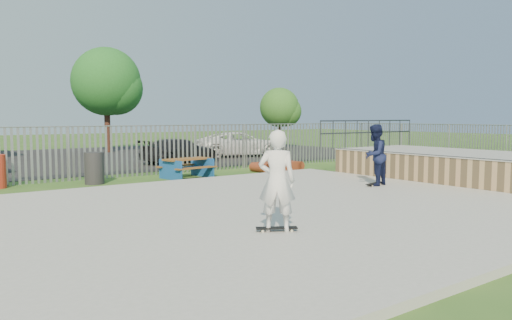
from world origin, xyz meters
TOP-DOWN VIEW (x-y plane):
  - ground at (0.00, 0.00)m, footprint 120.00×120.00m
  - concrete_slab at (0.00, 0.00)m, footprint 15.00×12.00m
  - quarter_pipe at (9.50, 1.04)m, footprint 5.50×7.05m
  - fence at (1.00, 4.59)m, footprint 26.04×16.02m
  - picnic_table at (2.29, 7.28)m, footprint 2.01×1.73m
  - funbox at (6.72, 7.25)m, footprint 1.98×1.03m
  - trash_bin_grey at (-1.13, 7.69)m, footprint 0.67×0.67m
  - parking_lot at (0.00, 19.00)m, footprint 40.00×18.00m
  - car_dark at (4.99, 12.97)m, footprint 4.45×2.34m
  - car_white at (9.75, 14.56)m, footprint 5.60×3.65m
  - tree_mid at (4.68, 22.54)m, footprint 4.44×4.44m
  - tree_right at (16.45, 19.18)m, footprint 2.91×2.91m
  - skateboard_a at (5.64, 0.93)m, footprint 0.82×0.39m
  - skateboard_b at (-0.88, -2.23)m, footprint 0.79×0.59m
  - skater_navy at (5.64, 0.93)m, footprint 1.11×0.96m
  - skater_white at (-0.88, -2.23)m, footprint 0.85×0.83m

SIDE VIEW (x-z plane):
  - ground at x=0.00m, z-range 0.00..0.00m
  - parking_lot at x=0.00m, z-range 0.00..0.02m
  - concrete_slab at x=0.00m, z-range 0.00..0.15m
  - skateboard_a at x=5.64m, z-range 0.15..0.23m
  - skateboard_b at x=-0.88m, z-range 0.15..0.23m
  - funbox at x=6.72m, z-range 0.00..0.39m
  - picnic_table at x=2.29m, z-range 0.01..0.77m
  - trash_bin_grey at x=-1.13m, z-range 0.00..1.12m
  - quarter_pipe at x=9.50m, z-range -0.54..1.65m
  - car_dark at x=4.99m, z-range 0.02..1.25m
  - car_white at x=9.75m, z-range 0.02..1.45m
  - fence at x=1.00m, z-range 0.00..2.00m
  - skater_navy at x=5.64m, z-range 0.15..2.11m
  - skater_white at x=-0.88m, z-range 0.15..2.11m
  - tree_right at x=16.45m, z-range 0.77..5.25m
  - tree_mid at x=4.68m, z-range 1.19..8.03m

